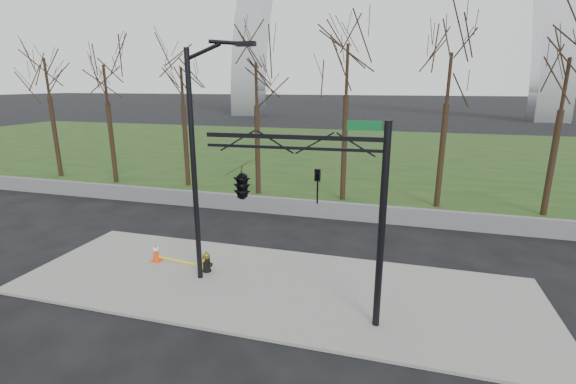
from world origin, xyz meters
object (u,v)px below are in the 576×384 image
(fire_hydrant, at_px, (207,262))
(traffic_signal_mast, at_px, (267,184))
(traffic_cone, at_px, (156,252))
(street_light, at_px, (199,152))

(fire_hydrant, bearing_deg, traffic_signal_mast, -7.90)
(fire_hydrant, distance_m, traffic_signal_mast, 5.17)
(traffic_cone, bearing_deg, street_light, -17.52)
(traffic_cone, bearing_deg, fire_hydrant, -7.44)
(street_light, bearing_deg, traffic_signal_mast, -25.80)
(traffic_cone, xyz_separation_m, traffic_signal_mast, (5.45, -2.22, 3.69))
(traffic_cone, distance_m, street_light, 5.02)
(traffic_cone, distance_m, traffic_signal_mast, 6.94)
(street_light, bearing_deg, fire_hydrant, 113.03)
(street_light, height_order, traffic_signal_mast, street_light)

